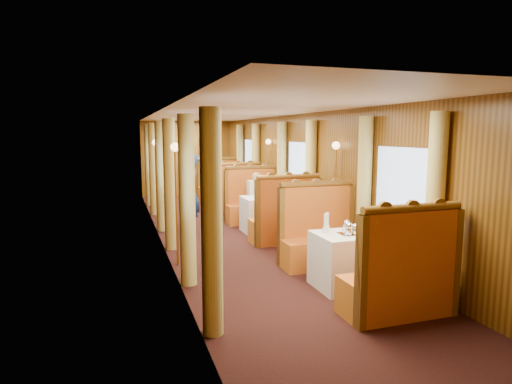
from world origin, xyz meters
name	(u,v)px	position (x,y,z in m)	size (l,w,h in m)	color
floor	(234,234)	(0.00, 0.00, 0.00)	(3.00, 12.00, 0.01)	black
ceiling	(233,113)	(0.00, 0.00, 2.50)	(3.00, 12.00, 0.01)	silver
wall_far	(187,158)	(0.00, 6.00, 1.25)	(3.00, 2.50, 0.01)	brown
wall_near	(446,249)	(0.00, -6.00, 1.25)	(3.00, 2.50, 0.01)	brown
wall_left	(159,177)	(-1.50, 0.00, 1.25)	(12.00, 2.50, 0.01)	brown
wall_right	(300,172)	(1.50, 0.00, 1.25)	(12.00, 2.50, 0.01)	brown
doorway_far	(187,166)	(0.00, 5.97, 1.00)	(0.80, 0.04, 2.00)	brown
table_near	(353,260)	(0.75, -3.50, 0.38)	(1.05, 0.72, 0.75)	white
banquette_near_fwd	(400,281)	(0.75, -4.51, 0.42)	(1.30, 0.55, 1.34)	#A53412
banquette_near_aft	(320,239)	(0.75, -2.49, 0.42)	(1.30, 0.55, 1.34)	#A53412
table_mid	(267,214)	(0.75, 0.00, 0.38)	(1.05, 0.72, 0.75)	white
banquette_mid_fwd	(285,221)	(0.75, -1.01, 0.42)	(1.30, 0.55, 1.34)	#A53412
banquette_mid_aft	(253,205)	(0.75, 1.01, 0.42)	(1.30, 0.55, 1.34)	#A53412
table_far	(227,193)	(0.75, 3.50, 0.38)	(1.05, 0.72, 0.75)	white
banquette_far_fwd	(236,196)	(0.75, 2.49, 0.42)	(1.30, 0.55, 1.34)	#A53412
banquette_far_aft	(219,187)	(0.75, 4.51, 0.42)	(1.30, 0.55, 1.34)	#A53412
tea_tray	(352,234)	(0.67, -3.57, 0.76)	(0.34, 0.26, 0.01)	silver
teapot_left	(349,231)	(0.60, -3.62, 0.82)	(0.17, 0.13, 0.14)	silver
teapot_right	(355,231)	(0.69, -3.62, 0.81)	(0.15, 0.11, 0.12)	silver
teapot_back	(347,228)	(0.68, -3.42, 0.81)	(0.16, 0.12, 0.13)	silver
fruit_plate	(379,232)	(1.06, -3.62, 0.77)	(0.20, 0.20, 0.05)	white
cup_inboard	(326,226)	(0.37, -3.40, 0.86)	(0.08, 0.08, 0.26)	white
cup_outboard	(327,224)	(0.43, -3.31, 0.86)	(0.08, 0.08, 0.26)	white
rose_vase_mid	(267,189)	(0.75, 0.00, 0.93)	(0.06, 0.06, 0.36)	silver
rose_vase_far	(227,174)	(0.77, 3.51, 0.93)	(0.06, 0.06, 0.36)	silver
window_left_near	(188,188)	(-1.49, -3.50, 1.45)	(1.20, 0.90, 0.01)	#90ADD4
curtain_left_near_a	(212,224)	(-1.38, -4.28, 1.18)	(0.22, 0.22, 2.35)	tan
curtain_left_near_b	(187,201)	(-1.38, -2.72, 1.18)	(0.22, 0.22, 2.35)	tan
window_right_near	(402,180)	(1.49, -3.50, 1.45)	(1.20, 0.90, 0.01)	#90ADD4
curtain_right_near_a	(435,209)	(1.38, -4.28, 1.18)	(0.22, 0.22, 2.35)	tan
curtain_right_near_b	(364,193)	(1.38, -2.72, 1.18)	(0.22, 0.22, 2.35)	tan
window_left_mid	(159,167)	(-1.49, 0.00, 1.45)	(1.20, 0.90, 0.01)	#90ADD4
curtain_left_mid_a	(170,185)	(-1.38, -0.78, 1.18)	(0.22, 0.22, 2.35)	tan
curtain_left_mid_b	(161,177)	(-1.38, 0.78, 1.18)	(0.22, 0.22, 2.35)	tan
window_right_mid	(300,163)	(1.49, 0.00, 1.45)	(1.20, 0.90, 0.01)	#90ADD4
curtain_right_mid_a	(310,180)	(1.38, -0.78, 1.18)	(0.22, 0.22, 2.35)	tan
curtain_right_mid_b	(282,173)	(1.38, 0.78, 1.18)	(0.22, 0.22, 2.35)	tan
window_left_far	(147,157)	(-1.49, 3.50, 1.45)	(1.20, 0.90, 0.01)	#90ADD4
curtain_left_far_a	(153,169)	(-1.38, 2.72, 1.18)	(0.22, 0.22, 2.35)	tan
curtain_left_far_b	(149,165)	(-1.38, 4.28, 1.18)	(0.22, 0.22, 2.35)	tan
window_right_far	(251,155)	(1.49, 3.50, 1.45)	(1.20, 0.90, 0.01)	#90ADD4
curtain_right_far_a	(256,167)	(1.38, 2.72, 1.18)	(0.22, 0.22, 2.35)	tan
curtain_right_far_b	(240,163)	(1.38, 4.28, 1.18)	(0.22, 0.22, 2.35)	tan
sconce_left_fore	(176,179)	(-1.40, -1.75, 1.38)	(0.14, 0.14, 1.95)	#BF8C3F
sconce_right_fore	(335,174)	(1.40, -1.75, 1.38)	(0.14, 0.14, 1.95)	#BF8C3F
sconce_left_aft	(156,164)	(-1.40, 1.75, 1.38)	(0.14, 0.14, 1.95)	#BF8C3F
sconce_right_aft	(268,161)	(1.40, 1.75, 1.38)	(0.14, 0.14, 1.95)	#BF8C3F
steward	(190,193)	(-0.83, 0.45, 0.84)	(0.61, 0.40, 1.68)	navy
passenger	(257,193)	(0.75, 0.72, 0.74)	(0.40, 0.44, 0.76)	beige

